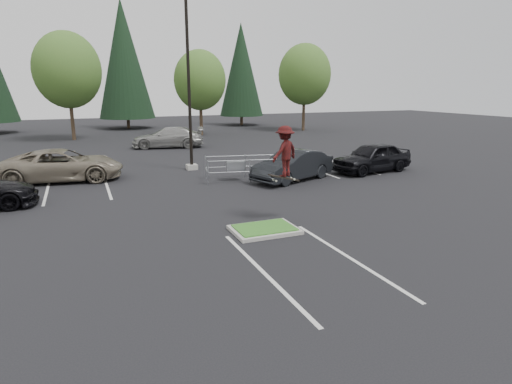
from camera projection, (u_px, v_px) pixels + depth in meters
name	position (u px, v px, depth m)	size (l,w,h in m)	color
ground	(264.00, 231.00, 14.58)	(120.00, 120.00, 0.00)	black
grass_median	(264.00, 229.00, 14.56)	(2.20, 1.60, 0.16)	#9F9B94
stall_lines	(185.00, 195.00, 19.48)	(22.62, 17.60, 0.01)	silver
light_pole	(189.00, 91.00, 24.44)	(0.70, 0.60, 10.12)	#9F9B94
decid_b	(67.00, 73.00, 38.30)	(5.89, 5.89, 9.64)	#38281C
decid_c	(200.00, 82.00, 42.31)	(5.12, 5.12, 8.38)	#38281C
decid_d	(304.00, 76.00, 47.05)	(5.76, 5.76, 9.43)	#38281C
conif_b	(124.00, 59.00, 49.04)	(6.38, 6.38, 14.50)	#38281C
conif_c	(241.00, 70.00, 53.57)	(5.50, 5.50, 12.50)	#38281C
cart_corral	(238.00, 166.00, 22.41)	(4.55, 2.39, 1.23)	#999BA1
skateboarder	(284.00, 152.00, 15.31)	(1.36, 1.11, 2.05)	black
car_l_tan	(62.00, 165.00, 22.29)	(2.75, 5.97, 1.66)	gray
car_r_charc	(293.00, 165.00, 22.41)	(1.68, 4.81, 1.58)	black
car_r_black	(373.00, 157.00, 24.64)	(1.99, 4.94, 1.68)	black
car_far_silver	(169.00, 137.00, 34.54)	(2.30, 5.65, 1.64)	#999994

